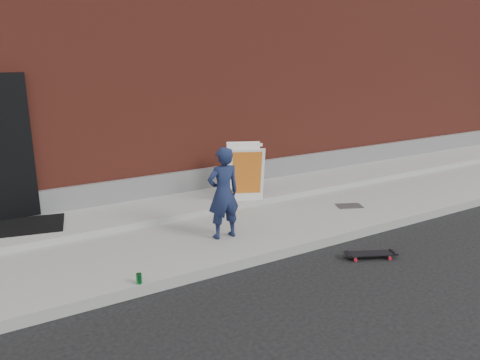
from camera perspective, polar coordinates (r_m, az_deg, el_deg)
ground at (r=6.38m, az=0.34°, el=-10.85°), size 80.00×80.00×0.00m
sidewalk at (r=7.57m, az=-5.56°, el=-5.98°), size 20.00×3.00×0.15m
apron at (r=8.30m, az=-8.25°, el=-3.20°), size 20.00×1.20×0.10m
building at (r=12.27m, az=-17.23°, el=13.18°), size 20.00×8.10×5.00m
child at (r=6.81m, az=-2.04°, el=-1.60°), size 0.51×0.34×1.37m
skateboard at (r=6.92m, az=15.67°, el=-8.68°), size 0.73×0.47×0.08m
pizza_sign at (r=8.32m, az=0.66°, el=1.00°), size 0.85×0.91×1.01m
soda_can at (r=5.81m, az=-12.21°, el=-11.67°), size 0.09×0.09×0.13m
doormat at (r=7.85m, az=-24.26°, el=-5.06°), size 1.12×0.98×0.03m
utility_plate at (r=8.61m, az=13.20°, el=-3.09°), size 0.52×0.43×0.01m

